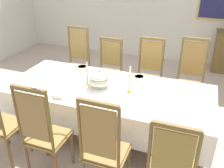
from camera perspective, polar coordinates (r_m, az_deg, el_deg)
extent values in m
cube|color=#B6A49C|center=(3.92, 0.17, -9.49)|extent=(7.16, 6.22, 0.04)
cylinder|color=brown|center=(3.84, -22.00, -5.95)|extent=(0.07, 0.07, 0.70)
cylinder|color=brown|center=(3.02, 19.76, -15.48)|extent=(0.07, 0.07, 0.70)
cylinder|color=brown|center=(4.48, -14.11, 0.16)|extent=(0.07, 0.07, 0.70)
cylinder|color=brown|center=(3.80, 20.43, -5.97)|extent=(0.07, 0.07, 0.70)
cube|color=brown|center=(3.40, -0.92, -2.01)|extent=(2.66, 1.05, 0.08)
cube|color=brown|center=(3.38, -0.93, -1.20)|extent=(2.78, 1.17, 0.03)
cube|color=white|center=(3.37, -0.93, -0.94)|extent=(2.80, 1.19, 0.00)
cube|color=white|center=(3.03, -4.97, -9.35)|extent=(2.80, 0.00, 0.42)
cube|color=white|center=(3.96, 2.17, 0.07)|extent=(2.80, 0.00, 0.42)
cube|color=white|center=(4.13, -19.20, -0.33)|extent=(0.00, 1.19, 0.42)
cube|color=white|center=(3.31, 22.37, -8.05)|extent=(0.00, 1.19, 0.42)
cylinder|color=brown|center=(3.70, -23.21, -9.76)|extent=(0.04, 0.04, 0.47)
cylinder|color=brown|center=(3.47, -18.48, -11.40)|extent=(0.04, 0.04, 0.47)
cylinder|color=brown|center=(3.28, -22.37, -14.85)|extent=(0.04, 0.04, 0.47)
cube|color=brown|center=(3.34, -23.58, -8.82)|extent=(0.44, 0.42, 0.03)
cube|color=olive|center=(3.33, -23.65, -8.47)|extent=(0.40, 0.38, 0.02)
cylinder|color=brown|center=(2.93, -24.40, -6.37)|extent=(0.03, 0.03, 0.64)
cylinder|color=brown|center=(4.51, -7.15, -0.70)|extent=(0.04, 0.04, 0.47)
cylinder|color=brown|center=(4.68, -11.30, 0.06)|extent=(0.04, 0.04, 0.47)
cylinder|color=brown|center=(4.79, -5.21, 1.17)|extent=(0.04, 0.04, 0.47)
cylinder|color=brown|center=(4.96, -9.19, 1.83)|extent=(0.04, 0.04, 0.47)
cube|color=brown|center=(4.63, -8.42, 3.38)|extent=(0.44, 0.42, 0.03)
cube|color=olive|center=(4.62, -8.44, 3.66)|extent=(0.40, 0.38, 0.02)
cylinder|color=brown|center=(4.56, -5.42, 8.22)|extent=(0.03, 0.03, 0.72)
cylinder|color=brown|center=(4.74, -9.73, 8.67)|extent=(0.03, 0.03, 0.72)
cube|color=olive|center=(4.64, -7.64, 8.87)|extent=(0.34, 0.02, 0.54)
cube|color=brown|center=(4.55, -7.89, 12.73)|extent=(0.40, 0.04, 0.04)
cylinder|color=brown|center=(3.34, -14.98, -12.56)|extent=(0.04, 0.04, 0.47)
cylinder|color=brown|center=(3.17, -9.12, -14.37)|extent=(0.04, 0.04, 0.47)
cylinder|color=brown|center=(3.14, -18.78, -16.29)|extent=(0.04, 0.04, 0.47)
cube|color=brown|center=(2.98, -14.43, -11.83)|extent=(0.44, 0.42, 0.03)
cube|color=olive|center=(2.97, -14.49, -11.46)|extent=(0.40, 0.38, 0.02)
cylinder|color=brown|center=(2.76, -20.85, -6.97)|extent=(0.03, 0.03, 0.71)
cylinder|color=brown|center=(2.55, -14.05, -8.97)|extent=(0.03, 0.03, 0.71)
cube|color=olive|center=(2.63, -17.70, -7.31)|extent=(0.34, 0.02, 0.54)
cube|color=brown|center=(2.48, -18.72, -1.19)|extent=(0.40, 0.04, 0.04)
cylinder|color=brown|center=(4.28, 0.43, -2.08)|extent=(0.04, 0.04, 0.47)
cylinder|color=brown|center=(4.40, -4.22, -1.24)|extent=(0.04, 0.04, 0.47)
cylinder|color=brown|center=(4.58, 1.97, -0.03)|extent=(0.04, 0.04, 0.47)
cylinder|color=brown|center=(4.70, -2.42, 0.71)|extent=(0.04, 0.04, 0.47)
cube|color=brown|center=(4.37, -1.09, 2.26)|extent=(0.44, 0.42, 0.03)
cube|color=olive|center=(4.36, -1.09, 2.55)|extent=(0.40, 0.38, 0.02)
cylinder|color=brown|center=(4.36, 2.19, 6.43)|extent=(0.03, 0.03, 0.57)
cylinder|color=brown|center=(4.49, -2.57, 7.04)|extent=(0.03, 0.03, 0.57)
cube|color=olive|center=(4.41, -0.22, 7.09)|extent=(0.34, 0.02, 0.44)
cube|color=brown|center=(4.33, -0.23, 10.30)|extent=(0.40, 0.04, 0.04)
cylinder|color=brown|center=(3.05, -3.34, -15.99)|extent=(0.04, 0.04, 0.47)
cylinder|color=brown|center=(2.96, 3.78, -17.73)|extent=(0.04, 0.04, 0.47)
cube|color=brown|center=(2.70, -1.22, -15.56)|extent=(0.44, 0.42, 0.03)
cube|color=olive|center=(2.69, -1.23, -15.17)|extent=(0.40, 0.38, 0.02)
cylinder|color=brown|center=(2.40, -7.41, -10.81)|extent=(0.03, 0.03, 0.70)
cylinder|color=brown|center=(2.28, 1.57, -13.00)|extent=(0.03, 0.03, 0.70)
cube|color=olive|center=(2.31, -3.08, -11.23)|extent=(0.34, 0.02, 0.53)
cube|color=brown|center=(2.13, -3.29, -4.54)|extent=(0.40, 0.04, 0.04)
cylinder|color=brown|center=(4.12, 9.86, -3.74)|extent=(0.04, 0.04, 0.47)
cylinder|color=brown|center=(4.19, 4.78, -2.86)|extent=(0.04, 0.04, 0.47)
cylinder|color=brown|center=(4.43, 10.80, -1.50)|extent=(0.04, 0.04, 0.47)
cylinder|color=brown|center=(4.49, 6.05, -0.71)|extent=(0.04, 0.04, 0.47)
cube|color=brown|center=(4.19, 8.08, 0.80)|extent=(0.44, 0.42, 0.03)
cube|color=olive|center=(4.18, 8.11, 1.10)|extent=(0.40, 0.38, 0.02)
cylinder|color=brown|center=(4.20, 11.58, 5.61)|extent=(0.03, 0.03, 0.65)
cylinder|color=brown|center=(4.27, 6.40, 6.35)|extent=(0.03, 0.03, 0.65)
cube|color=olive|center=(4.22, 9.00, 6.40)|extent=(0.34, 0.02, 0.50)
cube|color=brown|center=(4.12, 9.29, 10.22)|extent=(0.40, 0.04, 0.04)
cube|color=olive|center=(2.58, 13.51, -18.27)|extent=(0.40, 0.38, 0.02)
cylinder|color=brown|center=(2.25, 8.57, -15.19)|extent=(0.03, 0.03, 0.63)
cylinder|color=brown|center=(2.24, 18.77, -16.92)|extent=(0.03, 0.03, 0.63)
cube|color=olive|center=(2.22, 13.72, -15.52)|extent=(0.34, 0.02, 0.48)
cube|color=brown|center=(2.04, 14.59, -9.62)|extent=(0.40, 0.04, 0.04)
cylinder|color=brown|center=(4.08, 19.14, -5.27)|extent=(0.04, 0.04, 0.47)
cylinder|color=brown|center=(4.09, 13.86, -4.41)|extent=(0.04, 0.04, 0.47)
cylinder|color=brown|center=(4.40, 19.40, -2.89)|extent=(0.04, 0.04, 0.47)
cylinder|color=brown|center=(4.40, 14.51, -2.11)|extent=(0.04, 0.04, 0.47)
cube|color=brown|center=(4.12, 17.18, -0.66)|extent=(0.44, 0.42, 0.03)
cube|color=olive|center=(4.11, 17.23, -0.36)|extent=(0.40, 0.38, 0.02)
cylinder|color=brown|center=(4.15, 20.77, 4.61)|extent=(0.03, 0.03, 0.72)
cylinder|color=brown|center=(4.16, 15.43, 5.46)|extent=(0.03, 0.03, 0.72)
cube|color=olive|center=(4.14, 18.17, 5.50)|extent=(0.34, 0.02, 0.55)
cube|color=brown|center=(4.04, 18.83, 9.76)|extent=(0.40, 0.04, 0.04)
cylinder|color=silver|center=(3.41, -2.83, -0.43)|extent=(0.17, 0.17, 0.02)
ellipsoid|color=silver|center=(3.37, -2.86, 0.76)|extent=(0.30, 0.30, 0.14)
ellipsoid|color=silver|center=(3.34, -2.89, 1.96)|extent=(0.27, 0.27, 0.11)
sphere|color=#4A6E5A|center=(3.31, -2.91, 2.88)|extent=(0.03, 0.03, 0.03)
cylinder|color=gold|center=(3.48, -5.61, 0.03)|extent=(0.07, 0.07, 0.02)
cylinder|color=gold|center=(3.43, -5.69, 1.59)|extent=(0.02, 0.02, 0.19)
cone|color=gold|center=(3.39, -5.77, 3.17)|extent=(0.04, 0.04, 0.02)
cylinder|color=silver|center=(3.36, -5.82, 4.10)|extent=(0.02, 0.02, 0.10)
cylinder|color=gold|center=(3.28, 4.03, -1.65)|extent=(0.07, 0.07, 0.02)
cylinder|color=gold|center=(3.22, 4.10, 0.23)|extent=(0.02, 0.02, 0.23)
cone|color=gold|center=(3.17, 4.17, 2.15)|extent=(0.04, 0.04, 0.02)
cylinder|color=silver|center=(3.15, 4.21, 3.14)|extent=(0.02, 0.02, 0.10)
cylinder|color=silver|center=(3.98, -6.84, 3.78)|extent=(0.17, 0.17, 0.04)
cylinder|color=silver|center=(3.98, -6.84, 3.86)|extent=(0.14, 0.14, 0.03)
torus|color=#4A6E5A|center=(3.98, -6.85, 4.01)|extent=(0.17, 0.17, 0.01)
cylinder|color=silver|center=(3.65, 6.23, 1.52)|extent=(0.16, 0.16, 0.04)
cylinder|color=silver|center=(3.64, 6.24, 1.60)|extent=(0.13, 0.13, 0.03)
torus|color=#4A6E5A|center=(3.64, 6.25, 1.74)|extent=(0.16, 0.16, 0.01)
cylinder|color=silver|center=(3.24, -11.90, -2.30)|extent=(0.20, 0.20, 0.05)
cylinder|color=silver|center=(3.23, -11.92, -2.18)|extent=(0.16, 0.16, 0.03)
torus|color=#4A6E5A|center=(3.23, -11.94, -1.96)|extent=(0.19, 0.19, 0.01)
cube|color=gold|center=(4.01, -8.56, 3.60)|extent=(0.02, 0.14, 0.00)
ellipsoid|color=gold|center=(4.08, -7.93, 4.06)|extent=(0.03, 0.05, 0.01)
cube|color=gold|center=(3.60, 7.81, 0.81)|extent=(0.02, 0.14, 0.00)
ellipsoid|color=gold|center=(3.67, 8.05, 1.39)|extent=(0.03, 0.05, 0.01)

